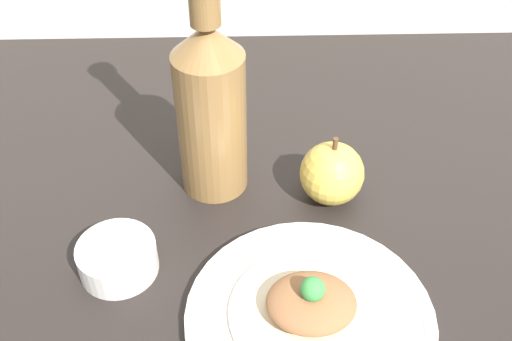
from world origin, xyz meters
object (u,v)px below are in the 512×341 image
Objects in this scene: plate at (308,317)px; dipping_bowl at (118,258)px; cider_bottle at (211,103)px; apple at (332,173)px; plated_food at (309,306)px.

dipping_bowl is (-18.72, 6.93, 0.88)cm from plate.
apple is (13.34, -3.02, -7.82)cm from cider_bottle.
plated_food is 17.47cm from apple.
cider_bottle is 3.74× the size of dipping_bowl.
apple reaches higher than plate.
cider_bottle is (-9.19, 19.96, 10.67)cm from plate.
dipping_bowl is (-18.72, 6.93, -0.89)cm from plated_food.
apple is (4.15, 16.94, 1.08)cm from plated_food.
apple reaches higher than dipping_bowl.
dipping_bowl is (-9.53, -13.03, -9.79)cm from cider_bottle.
cider_bottle is at bearing 167.23° from apple.
cider_bottle is at bearing 53.82° from dipping_bowl.
apple is at bearing -12.77° from cider_bottle.
apple is at bearing 76.24° from plate.
cider_bottle is (-9.19, 19.96, 8.90)cm from plated_food.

